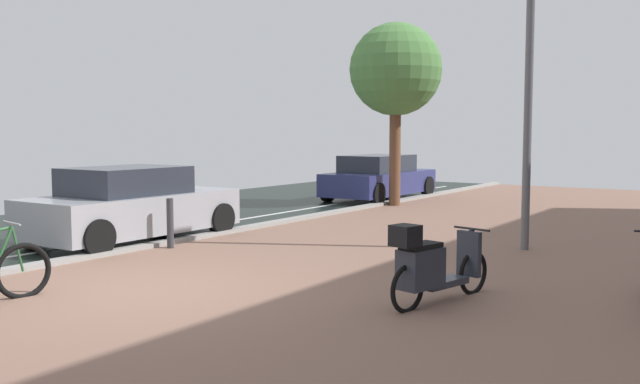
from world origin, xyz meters
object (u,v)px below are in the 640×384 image
(scooter_near, at_px, (431,266))
(street_tree, at_px, (396,71))
(parked_car_far, at_px, (379,178))
(parked_car_near, at_px, (131,206))
(lamp_post, at_px, (529,66))
(bollard_far, at_px, (170,223))

(scooter_near, height_order, street_tree, street_tree)
(parked_car_far, relative_size, street_tree, 0.86)
(parked_car_far, bearing_deg, parked_car_near, -89.77)
(lamp_post, xyz_separation_m, bollard_far, (-5.22, -3.31, -2.71))
(lamp_post, height_order, street_tree, lamp_post)
(bollard_far, bearing_deg, street_tree, 90.24)
(scooter_near, height_order, bollard_far, scooter_near)
(lamp_post, relative_size, bollard_far, 6.47)
(parked_car_near, bearing_deg, parked_car_far, 90.23)
(parked_car_near, bearing_deg, bollard_far, -9.63)
(parked_car_far, distance_m, bollard_far, 9.91)
(scooter_near, relative_size, bollard_far, 2.11)
(lamp_post, bearing_deg, street_tree, 135.47)
(scooter_near, relative_size, parked_car_far, 0.43)
(parked_car_far, relative_size, lamp_post, 0.75)
(parked_car_near, height_order, street_tree, street_tree)
(parked_car_near, distance_m, parked_car_far, 9.61)
(lamp_post, bearing_deg, scooter_near, -86.31)
(scooter_near, bearing_deg, street_tree, 119.93)
(parked_car_far, bearing_deg, bollard_far, -82.62)
(parked_car_near, height_order, lamp_post, lamp_post)
(street_tree, bearing_deg, lamp_post, -44.53)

